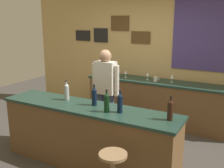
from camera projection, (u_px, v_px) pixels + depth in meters
ground_plane at (102, 153)px, 4.28m from camera, size 10.00×10.00×0.00m
back_wall at (151, 52)px, 5.65m from camera, size 6.00×0.09×2.80m
bar_counter at (88, 136)px, 3.83m from camera, size 2.70×0.60×0.92m
side_counter at (160, 102)px, 5.39m from camera, size 3.12×0.56×0.90m
bartender at (105, 89)px, 4.55m from camera, size 0.52×0.21×1.62m
wine_bottle_a at (67, 91)px, 3.97m from camera, size 0.07×0.07×0.31m
wine_bottle_b at (94, 96)px, 3.72m from camera, size 0.07×0.07×0.31m
wine_bottle_c at (107, 102)px, 3.45m from camera, size 0.07×0.07×0.31m
wine_bottle_d at (120, 103)px, 3.43m from camera, size 0.07×0.07×0.31m
wine_bottle_e at (170, 110)px, 3.17m from camera, size 0.07×0.07×0.31m
wine_glass_a at (126, 72)px, 5.61m from camera, size 0.07×0.07×0.16m
wine_glass_b at (148, 75)px, 5.38m from camera, size 0.07×0.07×0.16m
wine_glass_c at (172, 77)px, 5.18m from camera, size 0.07×0.07×0.16m
coffee_mug at (156, 79)px, 5.25m from camera, size 0.12×0.08×0.09m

